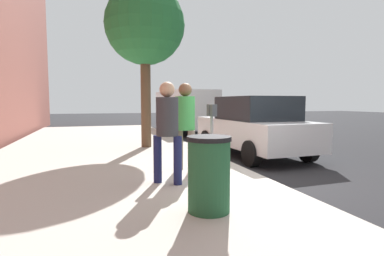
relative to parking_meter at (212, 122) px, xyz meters
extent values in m
plane|color=#232326|center=(-0.80, -0.72, -1.17)|extent=(80.00, 80.00, 0.00)
cube|color=#B7B2A8|center=(-0.80, 2.28, -1.09)|extent=(28.00, 6.00, 0.15)
cylinder|color=gray|center=(0.00, 0.00, -0.44)|extent=(0.07, 0.07, 1.15)
cube|color=#383D42|center=(-0.10, 0.00, 0.26)|extent=(0.16, 0.11, 0.26)
cube|color=#383D42|center=(0.10, 0.00, 0.26)|extent=(0.16, 0.11, 0.26)
cube|color=#268C33|center=(-0.10, -0.06, 0.28)|extent=(0.10, 0.01, 0.10)
cube|color=#268C33|center=(0.10, -0.06, 0.28)|extent=(0.10, 0.01, 0.10)
cylinder|color=#726656|center=(0.06, 0.72, -0.58)|extent=(0.15, 0.15, 0.88)
cylinder|color=#726656|center=(-0.31, 0.57, -0.58)|extent=(0.15, 0.15, 0.88)
cylinder|color=green|center=(-0.13, 0.64, 0.21)|extent=(0.40, 0.40, 0.70)
sphere|color=brown|center=(-0.13, 0.64, 0.70)|extent=(0.27, 0.27, 0.27)
cylinder|color=#191E4C|center=(-0.85, 1.37, -0.59)|extent=(0.15, 0.15, 0.86)
cylinder|color=#191E4C|center=(-1.09, 1.06, -0.59)|extent=(0.15, 0.15, 0.86)
cylinder|color=#333338|center=(-0.97, 1.22, 0.19)|extent=(0.39, 0.39, 0.68)
sphere|color=tan|center=(-0.97, 1.22, 0.66)|extent=(0.27, 0.27, 0.27)
cube|color=silver|center=(1.96, -2.07, -0.46)|extent=(4.47, 2.01, 0.76)
cube|color=black|center=(1.76, -2.07, 0.26)|extent=(2.26, 1.78, 0.68)
cylinder|color=black|center=(3.35, -1.14, -0.84)|extent=(0.67, 0.25, 0.66)
cylinder|color=black|center=(3.42, -2.88, -0.84)|extent=(0.67, 0.25, 0.66)
cylinder|color=black|center=(0.50, -1.25, -0.84)|extent=(0.67, 0.25, 0.66)
cylinder|color=black|center=(0.56, -3.00, -0.84)|extent=(0.67, 0.25, 0.66)
cube|color=silver|center=(9.32, -2.07, 0.11)|extent=(5.23, 2.07, 1.80)
cylinder|color=black|center=(10.99, -1.09, -0.79)|extent=(0.76, 0.23, 0.76)
cylinder|color=black|center=(11.02, -2.99, -0.79)|extent=(0.76, 0.23, 0.76)
cylinder|color=black|center=(7.61, -1.14, -0.79)|extent=(0.76, 0.23, 0.76)
cylinder|color=black|center=(7.64, -3.04, -0.79)|extent=(0.76, 0.23, 0.76)
cylinder|color=brown|center=(3.68, 0.86, 0.56)|extent=(0.32, 0.32, 3.15)
sphere|color=#256D36|center=(3.68, 0.86, 2.89)|extent=(2.53, 2.53, 2.53)
cylinder|color=#1E4C2D|center=(-2.51, 1.01, -0.54)|extent=(0.56, 0.56, 0.95)
cylinder|color=black|center=(-2.51, 1.01, -0.04)|extent=(0.59, 0.59, 0.06)
camera|label=1|loc=(-6.25, 2.42, 0.44)|focal=28.67mm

